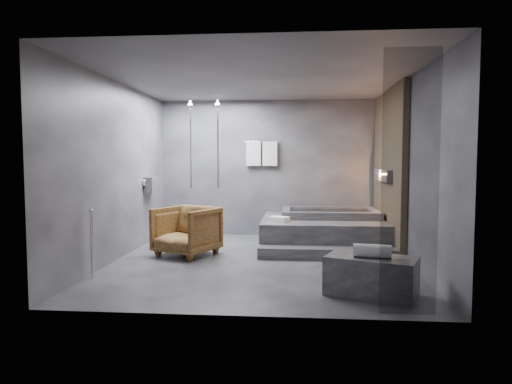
{
  "coord_description": "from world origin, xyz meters",
  "views": [
    {
      "loc": [
        0.53,
        -6.98,
        1.58
      ],
      "look_at": [
        -0.09,
        0.3,
        1.06
      ],
      "focal_mm": 32.0,
      "sensor_mm": 36.0,
      "label": 1
    }
  ],
  "objects": [
    {
      "name": "deck_towel",
      "position": [
        0.27,
        0.93,
        0.54
      ],
      "size": [
        0.38,
        0.34,
        0.08
      ],
      "primitive_type": "cube",
      "rotation": [
        0.0,
        0.0,
        -0.43
      ],
      "color": "white",
      "rests_on": "tub_deck"
    },
    {
      "name": "driftwood_chair",
      "position": [
        -1.24,
        0.34,
        0.4
      ],
      "size": [
        1.17,
        1.18,
        0.81
      ],
      "primitive_type": "imported",
      "rotation": [
        0.0,
        0.0,
        -0.46
      ],
      "color": "#402710",
      "rests_on": "ground"
    },
    {
      "name": "room",
      "position": [
        0.4,
        0.24,
        1.73
      ],
      "size": [
        5.0,
        5.04,
        2.82
      ],
      "color": "#2B2B2E",
      "rests_on": "ground"
    },
    {
      "name": "tub_step",
      "position": [
        1.05,
        0.27,
        0.09
      ],
      "size": [
        2.2,
        0.36,
        0.18
      ],
      "primitive_type": "cube",
      "color": "#303032",
      "rests_on": "ground"
    },
    {
      "name": "rolled_towel",
      "position": [
        1.43,
        -1.71,
        0.53
      ],
      "size": [
        0.45,
        0.23,
        0.15
      ],
      "primitive_type": "cylinder",
      "rotation": [
        0.0,
        1.57,
        -0.18
      ],
      "color": "white",
      "rests_on": "concrete_bench"
    },
    {
      "name": "concrete_bench",
      "position": [
        1.43,
        -1.66,
        0.23
      ],
      "size": [
        1.14,
        0.9,
        0.45
      ],
      "primitive_type": "cube",
      "rotation": [
        0.0,
        0.0,
        -0.39
      ],
      "color": "#353537",
      "rests_on": "ground"
    },
    {
      "name": "tub_deck",
      "position": [
        1.05,
        1.45,
        0.25
      ],
      "size": [
        2.2,
        2.0,
        0.5
      ],
      "primitive_type": "cube",
      "color": "#303032",
      "rests_on": "ground"
    }
  ]
}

